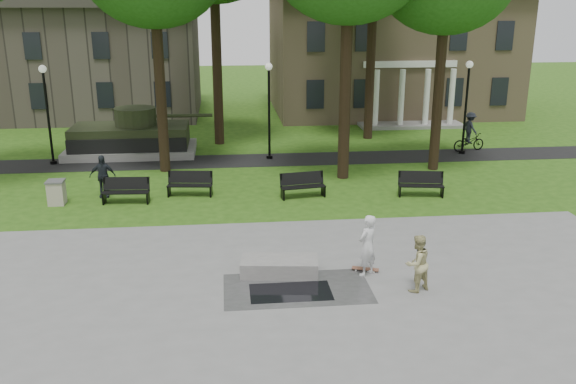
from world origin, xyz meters
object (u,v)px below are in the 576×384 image
object	(u,v)px
concrete_block	(279,266)
park_bench_0	(126,190)
friend_watching	(417,263)
trash_bin	(56,192)
skateboarder	(367,245)
cyclist	(469,135)

from	to	relation	value
concrete_block	park_bench_0	world-z (taller)	park_bench_0
friend_watching	trash_bin	distance (m)	14.47
park_bench_0	skateboarder	bearing A→B (deg)	-39.97
skateboarder	trash_bin	bearing A→B (deg)	-74.68
concrete_block	skateboarder	xyz separation A→B (m)	(2.47, -0.34, 0.68)
concrete_block	skateboarder	size ratio (longest dim) A/B	1.22
friend_watching	cyclist	world-z (taller)	cyclist
friend_watching	skateboarder	bearing A→B (deg)	-70.89
park_bench_0	trash_bin	distance (m)	2.64
skateboarder	trash_bin	size ratio (longest dim) A/B	1.88
friend_watching	trash_bin	xyz separation A→B (m)	(-11.56, 8.69, -0.33)
park_bench_0	trash_bin	size ratio (longest dim) A/B	1.90
skateboarder	park_bench_0	bearing A→B (deg)	-82.58
friend_watching	park_bench_0	distance (m)	12.41
concrete_block	cyclist	distance (m)	18.16
concrete_block	park_bench_0	xyz separation A→B (m)	(-5.35, 7.16, 0.28)
skateboarder	friend_watching	size ratio (longest dim) A/B	1.13
cyclist	trash_bin	bearing A→B (deg)	96.27
skateboarder	trash_bin	distance (m)	12.92
friend_watching	park_bench_0	bearing A→B (deg)	-69.57
friend_watching	park_bench_0	size ratio (longest dim) A/B	0.87
skateboarder	park_bench_0	distance (m)	10.84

